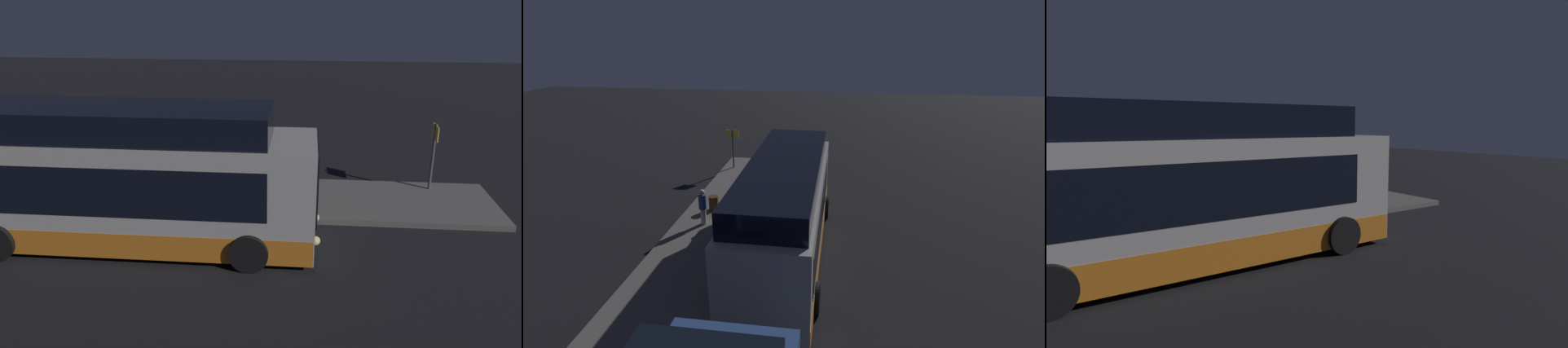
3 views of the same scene
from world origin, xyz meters
TOP-DOWN VIEW (x-y plane):
  - ground at (0.00, 0.00)m, footprint 80.00×80.00m
  - platform at (0.00, 3.34)m, footprint 20.00×3.48m
  - bus_lead at (-1.11, 0.03)m, footprint 10.35×2.89m
  - passenger_boarding at (0.66, 3.82)m, footprint 0.47×0.47m
  - passenger_waiting at (1.69, 2.39)m, footprint 0.48×0.58m
  - suitcase at (2.27, 2.79)m, footprint 0.43×0.23m
  - sign_post at (8.10, 4.46)m, footprint 0.10×0.79m
  - trash_bin at (2.12, 3.83)m, footprint 0.44×0.44m

SIDE VIEW (x-z plane):
  - ground at x=0.00m, z-range 0.00..0.00m
  - platform at x=0.00m, z-range 0.00..0.19m
  - suitcase at x=2.27m, z-range 0.07..0.89m
  - trash_bin at x=2.12m, z-range 0.19..0.84m
  - passenger_boarding at x=0.66m, z-range 0.26..1.84m
  - passenger_waiting at x=1.69m, z-range 0.27..2.00m
  - sign_post at x=8.10m, z-range 0.53..2.86m
  - bus_lead at x=-1.11m, z-range -0.18..3.71m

